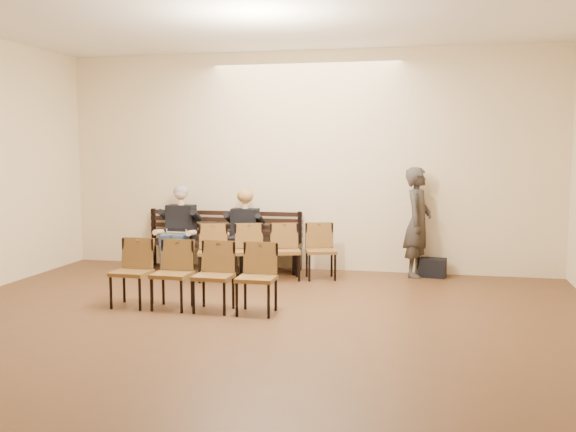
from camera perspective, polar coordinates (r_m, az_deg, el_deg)
name	(u,v)px	position (r m, az deg, el deg)	size (l,w,h in m)	color
ground	(198,372)	(5.84, -8.00, -13.58)	(10.00, 10.00, 0.00)	#53321C
room_walls	(223,87)	(6.27, -5.80, 11.32)	(8.02, 10.01, 3.51)	beige
bench	(221,256)	(10.47, -5.96, -3.52)	(2.60, 0.90, 0.45)	black
seated_man	(179,228)	(10.53, -9.67, -1.08)	(0.56, 0.77, 1.34)	black
seated_woman	(243,234)	(10.18, -3.98, -1.60)	(0.52, 0.72, 1.22)	black
laptop	(173,235)	(10.40, -10.15, -1.69)	(0.35, 0.27, 0.25)	silver
water_bottle	(249,239)	(9.90, -3.46, -2.09)	(0.07, 0.07, 0.22)	silver
bag	(433,268)	(10.07, 12.75, -4.50)	(0.39, 0.27, 0.29)	black
passerby	(418,214)	(9.95, 11.48, 0.18)	(0.70, 0.46, 1.93)	#332E2A
chair_row_front	(267,252)	(9.57, -1.85, -3.21)	(2.05, 0.46, 0.84)	brown
chair_row_back	(192,276)	(7.87, -8.49, -5.27)	(2.05, 0.46, 0.84)	brown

